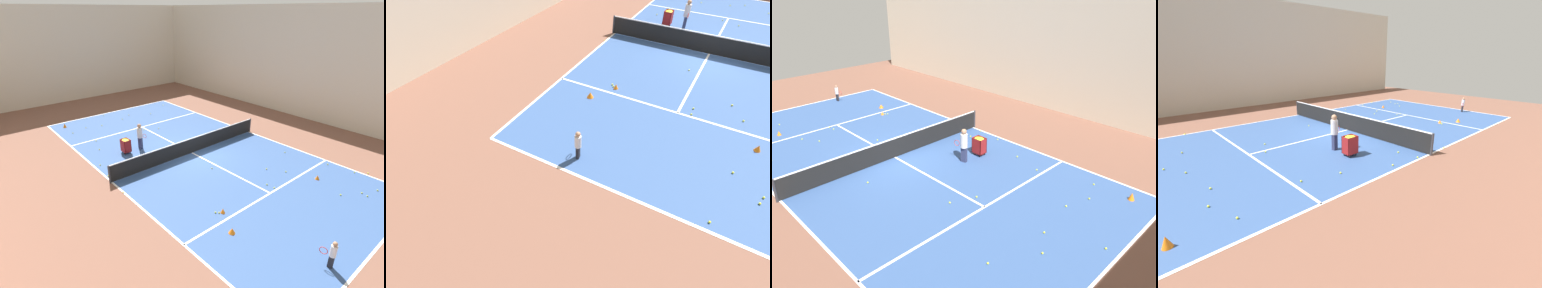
{
  "view_description": "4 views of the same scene",
  "coord_description": "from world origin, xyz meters",
  "views": [
    {
      "loc": [
        -10.64,
        -12.54,
        8.01
      ],
      "look_at": [
        0.0,
        0.0,
        0.59
      ],
      "focal_mm": 28.0,
      "sensor_mm": 36.0,
      "label": 1
    },
    {
      "loc": [
        1.26,
        -15.84,
        6.98
      ],
      "look_at": [
        -2.17,
        -9.81,
        0.6
      ],
      "focal_mm": 28.0,
      "sensor_mm": 36.0,
      "label": 2
    },
    {
      "loc": [
        8.74,
        13.6,
        8.01
      ],
      "look_at": [
        -2.03,
        2.6,
        0.9
      ],
      "focal_mm": 35.0,
      "sensor_mm": 36.0,
      "label": 3
    },
    {
      "loc": [
        -10.64,
        9.53,
        4.1
      ],
      "look_at": [
        -3.06,
        2.6,
        0.53
      ],
      "focal_mm": 24.0,
      "sensor_mm": 36.0,
      "label": 4
    }
  ],
  "objects": [
    {
      "name": "tennis_ball_7",
      "position": [
        -3.73,
        5.48,
        0.04
      ],
      "size": [
        0.07,
        0.07,
        0.07
      ],
      "primitive_type": "sphere",
      "color": "yellow",
      "rests_on": "ground"
    },
    {
      "name": "tennis_ball_10",
      "position": [
        -5.34,
        -1.21,
        0.04
      ],
      "size": [
        0.07,
        0.07,
        0.07
      ],
      "primitive_type": "sphere",
      "color": "yellow",
      "rests_on": "ground"
    },
    {
      "name": "tennis_ball_23",
      "position": [
        -3.06,
        -5.17,
        0.04
      ],
      "size": [
        0.07,
        0.07,
        0.07
      ],
      "primitive_type": "sphere",
      "color": "yellow",
      "rests_on": "ground"
    },
    {
      "name": "line_sideline_left",
      "position": [
        -5.31,
        0.0,
        0.01
      ],
      "size": [
        0.1,
        21.02,
        0.0
      ],
      "primitive_type": "cube",
      "color": "white",
      "rests_on": "ground"
    },
    {
      "name": "tennis_ball_21",
      "position": [
        -2.96,
        -5.29,
        0.04
      ],
      "size": [
        0.07,
        0.07,
        0.07
      ],
      "primitive_type": "sphere",
      "color": "yellow",
      "rests_on": "ground"
    },
    {
      "name": "tennis_ball_25",
      "position": [
        0.76,
        4.69,
        0.04
      ],
      "size": [
        0.07,
        0.07,
        0.07
      ],
      "primitive_type": "sphere",
      "color": "yellow",
      "rests_on": "ground"
    },
    {
      "name": "tennis_ball_18",
      "position": [
        0.47,
        -5.23,
        0.04
      ],
      "size": [
        0.07,
        0.07,
        0.07
      ],
      "primitive_type": "sphere",
      "color": "yellow",
      "rests_on": "ground"
    },
    {
      "name": "tennis_ball_5",
      "position": [
        1.76,
        -4.23,
        0.04
      ],
      "size": [
        0.07,
        0.07,
        0.07
      ],
      "primitive_type": "sphere",
      "color": "yellow",
      "rests_on": "ground"
    },
    {
      "name": "tennis_ball_28",
      "position": [
        -4.27,
        0.81,
        0.04
      ],
      "size": [
        0.07,
        0.07,
        0.07
      ],
      "primitive_type": "sphere",
      "color": "yellow",
      "rests_on": "ground"
    },
    {
      "name": "tennis_ball_4",
      "position": [
        3.23,
        -8.9,
        0.04
      ],
      "size": [
        0.07,
        0.07,
        0.07
      ],
      "primitive_type": "sphere",
      "color": "yellow",
      "rests_on": "ground"
    },
    {
      "name": "tennis_ball_26",
      "position": [
        -4.99,
        2.1,
        0.04
      ],
      "size": [
        0.07,
        0.07,
        0.07
      ],
      "primitive_type": "sphere",
      "color": "yellow",
      "rests_on": "ground"
    },
    {
      "name": "tennis_ball_22",
      "position": [
        -0.25,
        5.12,
        0.04
      ],
      "size": [
        0.07,
        0.07,
        0.07
      ],
      "primitive_type": "sphere",
      "color": "yellow",
      "rests_on": "ground"
    },
    {
      "name": "tennis_ball_12",
      "position": [
        2.3,
        -5.1,
        0.04
      ],
      "size": [
        0.07,
        0.07,
        0.07
      ],
      "primitive_type": "sphere",
      "color": "yellow",
      "rests_on": "ground"
    },
    {
      "name": "tennis_ball_0",
      "position": [
        3.3,
        -8.61,
        0.04
      ],
      "size": [
        0.07,
        0.07,
        0.07
      ],
      "primitive_type": "sphere",
      "color": "yellow",
      "rests_on": "ground"
    },
    {
      "name": "tennis_ball_16",
      "position": [
        -4.14,
        4.06,
        0.04
      ],
      "size": [
        0.07,
        0.07,
        0.07
      ],
      "primitive_type": "sphere",
      "color": "yellow",
      "rests_on": "ground"
    },
    {
      "name": "line_service_far",
      "position": [
        0.0,
        5.78,
        0.01
      ],
      "size": [
        10.61,
        0.1,
        0.0
      ],
      "primitive_type": "cube",
      "color": "white",
      "rests_on": "ground"
    },
    {
      "name": "court_playing_area",
      "position": [
        0.0,
        0.0,
        0.0
      ],
      "size": [
        10.61,
        21.02,
        0.0
      ],
      "color": "#335189",
      "rests_on": "ground"
    },
    {
      "name": "player_near_baseline",
      "position": [
        -2.17,
        -9.79,
        0.62
      ],
      "size": [
        0.27,
        0.54,
        1.09
      ],
      "rotation": [
        0.0,
        0.0,
        1.77
      ],
      "color": "black",
      "rests_on": "ground"
    },
    {
      "name": "tennis_net",
      "position": [
        0.0,
        0.0,
        0.51
      ],
      "size": [
        10.91,
        0.1,
        0.99
      ],
      "color": "#2D2D33",
      "rests_on": "ground"
    },
    {
      "name": "ball_cart",
      "position": [
        -3.06,
        2.6,
        0.62
      ],
      "size": [
        0.45,
        0.56,
        0.9
      ],
      "color": "maroon",
      "rests_on": "ground"
    },
    {
      "name": "training_cone_2",
      "position": [
        2.92,
        -6.56,
        0.12
      ],
      "size": [
        0.22,
        0.22,
        0.23
      ],
      "primitive_type": "cone",
      "color": "orange",
      "rests_on": "ground"
    },
    {
      "name": "tennis_ball_29",
      "position": [
        -5.19,
        0.69,
        0.04
      ],
      "size": [
        0.07,
        0.07,
        0.07
      ],
      "primitive_type": "sphere",
      "color": "yellow",
      "rests_on": "ground"
    },
    {
      "name": "tennis_ball_19",
      "position": [
        2.37,
        -8.03,
        0.04
      ],
      "size": [
        0.07,
        0.07,
        0.07
      ],
      "primitive_type": "sphere",
      "color": "yellow",
      "rests_on": "ground"
    },
    {
      "name": "tennis_ball_8",
      "position": [
        0.59,
        8.78,
        0.04
      ],
      "size": [
        0.07,
        0.07,
        0.07
      ],
      "primitive_type": "sphere",
      "color": "yellow",
      "rests_on": "ground"
    },
    {
      "name": "line_service_near",
      "position": [
        0.0,
        -5.78,
        0.01
      ],
      "size": [
        10.61,
        0.1,
        0.0
      ],
      "primitive_type": "cube",
      "color": "white",
      "rests_on": "ground"
    },
    {
      "name": "coach_at_net",
      "position": [
        -2.03,
        2.6,
        0.94
      ],
      "size": [
        0.4,
        0.66,
        1.63
      ],
      "rotation": [
        0.0,
        0.0,
        -1.29
      ],
      "color": "#2D3351",
      "rests_on": "ground"
    },
    {
      "name": "line_centre_service",
      "position": [
        0.0,
        0.0,
        0.01
      ],
      "size": [
        0.1,
        11.56,
        0.0
      ],
      "primitive_type": "cube",
      "color": "white",
      "rests_on": "ground"
    },
    {
      "name": "ground_plane",
      "position": [
        0.0,
        0.0,
        0.0
      ],
      "size": [
        36.48,
        36.48,
        0.0
      ],
      "primitive_type": "plane",
      "color": "brown"
    },
    {
      "name": "tennis_ball_15",
      "position": [
        -2.19,
        7.91,
        0.04
      ],
      "size": [
        0.07,
        0.07,
        0.07
      ],
      "primitive_type": "sphere",
      "color": "yellow",
      "rests_on": "ground"
    },
    {
      "name": "tennis_ball_24",
      "position": [
        2.12,
        -10.22,
        0.04
      ],
      "size": [
        0.07,
        0.07,
        0.07
      ],
      "primitive_type": "sphere",
      "color": "yellow",
      "rests_on": "ground"
    },
    {
      "name": "training_cone_1",
      "position": [
        -3.46,
        -6.5,
        0.12
      ],
      "size": [
        0.27,
        0.27,
        0.23
      ],
      "primitive_type": "cone",
      "color": "orange",
      "rests_on": "ground"
    },
    {
      "name": "training_cone_3",
      "position": [
        -2.81,
        -5.37,
        0.11
      ],
      "size": [
        0.2,
        0.2,
        0.22
      ],
      "primitive_type": "cone",
      "color": "orange",
      "rests_on": "ground"
    },
    {
      "name": "tennis_ball_6",
      "position": [
        2.2,
        1.2,
        0.04
      ],
      "size": [
        0.07,
        0.07,
        0.07
      ],
      "primitive_type": "sphere",
      "color": "yellow",
      "rests_on": "ground"
    },
    {
      "name": "tennis_ball_13",
      "position": [
        2.14,
        7.89,
        0.04
      ],
      "size": [
        0.07,
        0.07,
        0.07
      ],
      "primitive_type": "sphere",
      "color": "yellow",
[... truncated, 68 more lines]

